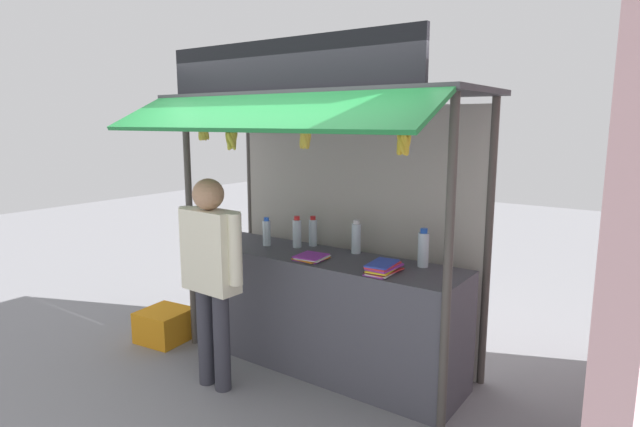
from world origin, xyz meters
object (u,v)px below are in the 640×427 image
at_px(magazine_stack_front_left, 383,268).
at_px(banana_bunch_inner_right, 305,138).
at_px(banana_bunch_rightmost, 203,131).
at_px(banana_bunch_leftmost, 403,144).
at_px(water_bottle_mid_right, 313,232).
at_px(water_bottle_front_right, 423,249).
at_px(vendor_person, 211,264).
at_px(water_bottle_mid_left, 267,232).
at_px(water_bottle_far_right, 297,233).
at_px(banana_bunch_inner_left, 232,140).
at_px(water_bottle_center, 356,238).
at_px(magazine_stack_far_left, 312,257).
at_px(plastic_crate, 165,325).

height_order(magazine_stack_front_left, banana_bunch_inner_right, banana_bunch_inner_right).
height_order(banana_bunch_rightmost, banana_bunch_leftmost, same).
bearing_deg(banana_bunch_leftmost, banana_bunch_inner_right, 179.90).
relative_size(water_bottle_mid_right, water_bottle_front_right, 0.90).
bearing_deg(vendor_person, magazine_stack_front_left, 31.01).
relative_size(water_bottle_mid_left, banana_bunch_inner_right, 0.89).
relative_size(water_bottle_mid_right, banana_bunch_rightmost, 1.09).
bearing_deg(water_bottle_far_right, banana_bunch_inner_left, -113.43).
height_order(water_bottle_mid_left, banana_bunch_rightmost, banana_bunch_rightmost).
xyz_separation_m(water_bottle_front_right, banana_bunch_leftmost, (0.10, -0.59, 0.81)).
bearing_deg(water_bottle_center, vendor_person, -123.28).
height_order(banana_bunch_leftmost, banana_bunch_inner_right, same).
distance_m(water_bottle_mid_right, magazine_stack_front_left, 1.00).
bearing_deg(water_bottle_front_right, banana_bunch_leftmost, -80.12).
bearing_deg(banana_bunch_inner_left, vendor_person, -74.39).
xyz_separation_m(water_bottle_far_right, water_bottle_center, (0.53, 0.12, 0.00)).
distance_m(water_bottle_mid_left, banana_bunch_inner_left, 0.93).
height_order(banana_bunch_leftmost, banana_bunch_inner_left, same).
relative_size(water_bottle_center, vendor_person, 0.17).
height_order(water_bottle_mid_left, banana_bunch_inner_left, banana_bunch_inner_left).
xyz_separation_m(water_bottle_far_right, banana_bunch_rightmost, (-0.55, -0.53, 0.87)).
bearing_deg(water_bottle_center, magazine_stack_far_left, -116.66).
relative_size(banana_bunch_inner_right, vendor_person, 0.17).
height_order(magazine_stack_far_left, banana_bunch_inner_left, banana_bunch_inner_left).
bearing_deg(water_bottle_mid_left, banana_bunch_inner_left, -85.78).
distance_m(water_bottle_far_right, banana_bunch_leftmost, 1.59).
distance_m(water_bottle_center, plastic_crate, 2.05).
bearing_deg(magazine_stack_front_left, plastic_crate, -172.39).
height_order(water_bottle_far_right, water_bottle_front_right, water_bottle_front_right).
bearing_deg(banana_bunch_leftmost, banana_bunch_rightmost, -179.96).
bearing_deg(magazine_stack_front_left, banana_bunch_leftmost, -45.05).
height_order(water_bottle_mid_right, banana_bunch_leftmost, banana_bunch_leftmost).
bearing_deg(water_bottle_mid_right, water_bottle_far_right, -122.57).
xyz_separation_m(banana_bunch_leftmost, vendor_person, (-1.39, -0.36, -0.92)).
distance_m(banana_bunch_rightmost, banana_bunch_inner_left, 0.33).
bearing_deg(vendor_person, banana_bunch_leftmost, 16.48).
bearing_deg(water_bottle_mid_right, banana_bunch_inner_left, -115.30).
bearing_deg(vendor_person, banana_bunch_rightmost, 141.95).
bearing_deg(banana_bunch_inner_right, plastic_crate, -179.17).
bearing_deg(vendor_person, water_bottle_mid_right, 80.29).
bearing_deg(water_bottle_far_right, banana_bunch_leftmost, -22.83).
height_order(water_bottle_center, banana_bunch_rightmost, banana_bunch_rightmost).
xyz_separation_m(water_bottle_center, banana_bunch_rightmost, (-1.08, -0.65, 0.87)).
bearing_deg(banana_bunch_inner_left, water_bottle_mid_right, 64.70).
relative_size(water_bottle_mid_left, magazine_stack_front_left, 0.79).
bearing_deg(water_bottle_mid_left, magazine_stack_far_left, -14.23).
bearing_deg(vendor_person, water_bottle_far_right, 83.67).
distance_m(water_bottle_far_right, banana_bunch_inner_left, 0.99).
bearing_deg(magazine_stack_front_left, magazine_stack_far_left, 178.96).
distance_m(water_bottle_center, magazine_stack_front_left, 0.61).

